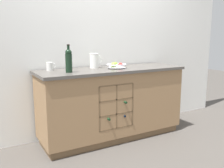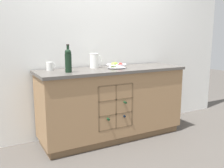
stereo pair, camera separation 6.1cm
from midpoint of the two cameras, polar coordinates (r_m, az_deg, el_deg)
ground_plane at (r=3.39m, az=0.52°, el=-11.89°), size 14.00×14.00×0.00m
back_wall at (r=3.45m, az=-2.38°, el=10.23°), size 4.40×0.06×2.55m
kitchen_island at (r=3.24m, az=0.54°, el=-4.33°), size 1.89×0.64×0.91m
fruit_bowl at (r=3.16m, az=1.53°, el=4.28°), size 0.25×0.25×0.08m
white_pitcher at (r=3.20m, az=-3.49°, el=5.42°), size 0.17×0.11×0.19m
ceramic_mug at (r=3.04m, az=-13.45°, el=3.96°), size 0.11×0.07×0.10m
standing_wine_bottle at (r=2.83m, az=-9.37°, el=5.46°), size 0.08×0.08×0.31m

